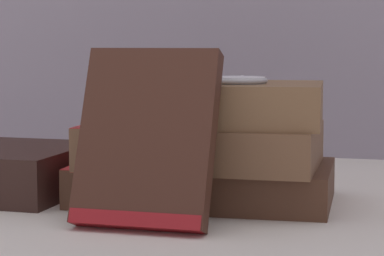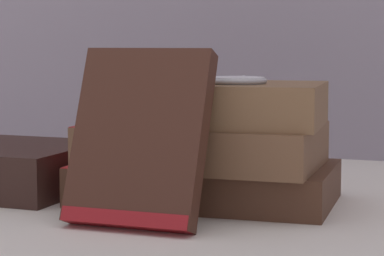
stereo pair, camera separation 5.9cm
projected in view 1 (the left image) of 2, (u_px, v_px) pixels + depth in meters
ground_plane at (200, 215)px, 0.71m from camera, size 3.00×3.00×0.00m
book_flat_bottom at (199, 182)px, 0.78m from camera, size 0.25×0.15×0.04m
book_flat_middle at (198, 144)px, 0.76m from camera, size 0.22×0.15×0.04m
book_flat_top at (205, 103)px, 0.75m from camera, size 0.21×0.15×0.04m
book_leaning_front at (146, 144)px, 0.67m from camera, size 0.11×0.07×0.15m
pocket_watch at (236, 80)px, 0.73m from camera, size 0.06×0.06×0.01m
reading_glasses at (166, 172)px, 0.94m from camera, size 0.11×0.05×0.00m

